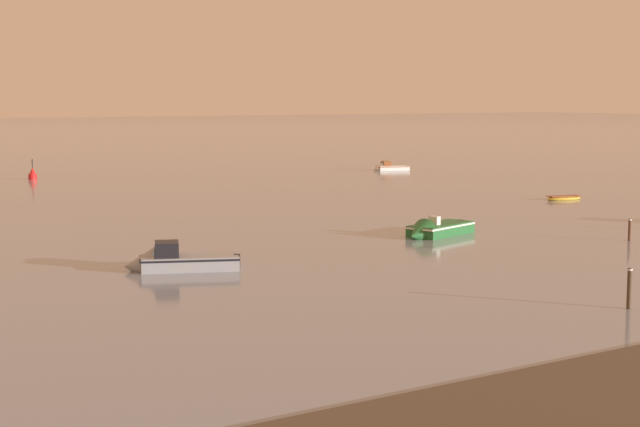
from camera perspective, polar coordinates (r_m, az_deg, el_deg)
name	(u,v)px	position (r m, az deg, el deg)	size (l,w,h in m)	color
motorboat_moored_1	(433,232)	(62.54, 6.49, -1.05)	(6.07, 3.57, 1.97)	#23602D
rowboat_moored_0	(564,198)	(86.78, 13.77, 0.85)	(3.30, 1.85, 0.49)	gold
motorboat_moored_3	(172,264)	(50.51, -8.44, -2.86)	(6.00, 4.11, 2.16)	gray
motorboat_moored_4	(387,168)	(118.67, 3.88, 2.59)	(4.63, 2.75, 1.66)	white
channel_buoy	(33,175)	(110.05, -16.11, 2.14)	(0.90, 0.90, 2.30)	red
mooring_post_near	(630,230)	(62.95, 17.28, -0.92)	(0.22, 0.22, 1.49)	#543323
mooring_post_left	(629,289)	(42.74, 17.26, -4.17)	(0.22, 0.22, 1.87)	#433323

